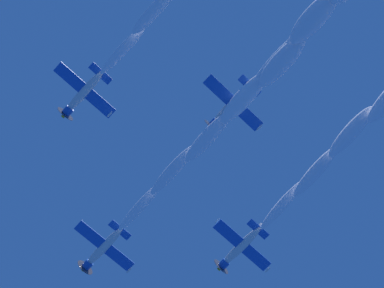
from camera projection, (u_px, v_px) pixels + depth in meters
name	position (u px, v px, depth m)	size (l,w,h in m)	color
airplane_lead	(103.00, 248.00, 64.01)	(7.40, 6.98, 2.51)	silver
airplane_left_wingman	(83.00, 93.00, 62.51)	(7.40, 6.98, 2.54)	silver
airplane_right_wingman	(240.00, 248.00, 63.55)	(7.41, 6.97, 2.46)	silver
airplane_slot_tail	(231.00, 106.00, 61.36)	(7.40, 6.99, 2.71)	silver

